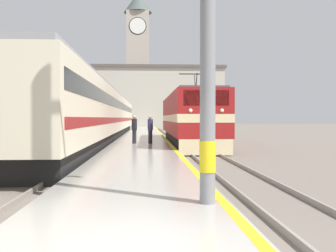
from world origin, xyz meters
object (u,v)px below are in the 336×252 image
person_on_platform (150,129)px  clock_tower (138,56)px  locomotive_train (188,119)px  second_waiting_passenger (134,129)px  passenger_train (105,115)px

person_on_platform → clock_tower: 59.80m
locomotive_train → second_waiting_passenger: 4.77m
passenger_train → clock_tower: clock_tower is taller
locomotive_train → person_on_platform: locomotive_train is taller
locomotive_train → passenger_train: (-6.69, 7.34, 0.34)m
second_waiting_passenger → person_on_platform: bearing=-7.1°
person_on_platform → clock_tower: size_ratio=0.06×
passenger_train → second_waiting_passenger: (2.90, -10.18, -0.94)m
passenger_train → second_waiting_passenger: size_ratio=27.75×
locomotive_train → clock_tower: 56.93m
passenger_train → person_on_platform: passenger_train is taller
passenger_train → second_waiting_passenger: passenger_train is taller
person_on_platform → second_waiting_passenger: second_waiting_passenger is taller
person_on_platform → clock_tower: (-1.97, 58.14, 13.83)m
locomotive_train → passenger_train: 9.93m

